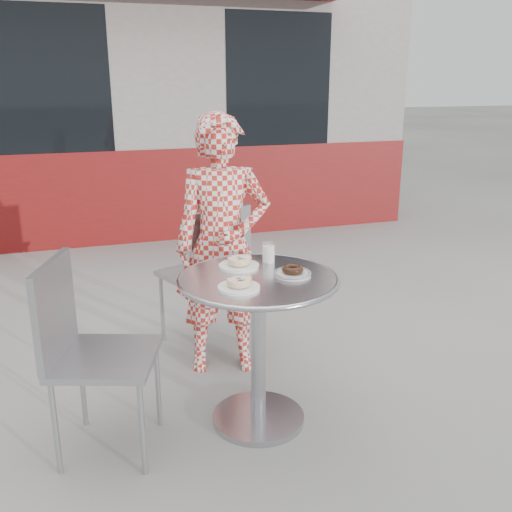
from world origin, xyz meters
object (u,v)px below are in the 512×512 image
object	(u,v)px
chair_far	(204,302)
plate_checker	(293,272)
plate_near	(239,284)
plate_far	(239,263)
milk_cup	(269,253)
bistro_table	(258,314)
seated_person	(223,246)
chair_left	(106,394)

from	to	relation	value
chair_far	plate_checker	xyz separation A→B (m)	(0.22, -1.02, 0.52)
plate_near	plate_checker	bearing A→B (deg)	18.15
plate_far	milk_cup	world-z (taller)	milk_cup
bistro_table	seated_person	size ratio (longest dim) A/B	0.52
chair_left	plate_near	distance (m)	0.82
plate_far	bistro_table	bearing A→B (deg)	-75.72
plate_near	plate_far	bearing A→B (deg)	73.31
plate_near	milk_cup	size ratio (longest dim) A/B	1.82
chair_far	seated_person	bearing A→B (deg)	75.08
chair_far	plate_near	bearing A→B (deg)	63.27
seated_person	milk_cup	world-z (taller)	seated_person
bistro_table	plate_far	bearing A→B (deg)	104.28
plate_near	chair_left	bearing A→B (deg)	167.91
chair_left	bistro_table	bearing A→B (deg)	-71.63
bistro_table	plate_near	distance (m)	0.28
chair_left	plate_checker	xyz separation A→B (m)	(0.92, -0.03, 0.52)
plate_checker	milk_cup	xyz separation A→B (m)	(-0.04, 0.23, 0.03)
chair_left	plate_far	xyz separation A→B (m)	(0.71, 0.17, 0.53)
chair_left	plate_checker	size ratio (longest dim) A/B	5.12
chair_far	seated_person	size ratio (longest dim) A/B	0.62
plate_checker	seated_person	bearing A→B (deg)	104.45
chair_far	chair_left	xyz separation A→B (m)	(-0.70, -0.98, -0.00)
bistro_table	chair_far	size ratio (longest dim) A/B	0.83
chair_left	plate_far	bearing A→B (deg)	-57.97
plate_checker	milk_cup	size ratio (longest dim) A/B	1.74
seated_person	milk_cup	size ratio (longest dim) A/B	14.52
chair_left	milk_cup	xyz separation A→B (m)	(0.88, 0.19, 0.56)
plate_far	chair_far	bearing A→B (deg)	90.67
chair_left	plate_near	world-z (taller)	chair_left
plate_far	milk_cup	xyz separation A→B (m)	(0.17, 0.03, 0.03)
plate_near	bistro_table	bearing A→B (deg)	43.27
plate_checker	bistro_table	bearing A→B (deg)	170.68
bistro_table	seated_person	bearing A→B (deg)	90.63
seated_person	plate_checker	xyz separation A→B (m)	(0.17, -0.67, 0.04)
bistro_table	plate_far	xyz separation A→B (m)	(-0.04, 0.17, 0.22)
bistro_table	milk_cup	bearing A→B (deg)	58.77
plate_far	milk_cup	size ratio (longest dim) A/B	1.93
bistro_table	chair_left	world-z (taller)	chair_left
chair_left	seated_person	world-z (taller)	seated_person
plate_checker	chair_far	bearing A→B (deg)	102.21
chair_left	milk_cup	world-z (taller)	chair_left
bistro_table	plate_near	world-z (taller)	plate_near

